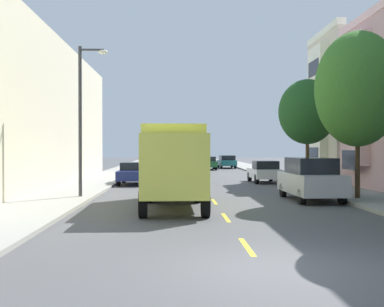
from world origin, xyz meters
The scene contains 14 objects.
ground_plane centered at (0.00, 30.00, 0.00)m, with size 160.00×160.00×0.00m, color #4C4C4F.
sidewalk_left centered at (-7.10, 28.00, 0.07)m, with size 3.20×120.00×0.14m, color #99968E.
sidewalk_right centered at (7.10, 28.00, 0.07)m, with size 3.20×120.00×0.14m, color #99968E.
lane_centerline_dashes centered at (0.00, 24.50, 0.00)m, with size 0.14×47.20×0.01m.
street_tree_second centered at (6.40, 12.04, 4.99)m, with size 3.79×3.79×7.43m.
street_tree_third centered at (6.40, 20.48, 4.59)m, with size 3.54×3.54×6.45m.
street_lamp centered at (-5.95, 13.23, 4.13)m, with size 1.35×0.28×6.90m.
delivery_box_truck centered at (-1.80, 10.28, 1.87)m, with size 2.52×7.93×3.26m.
parked_wagon_charcoal centered at (-4.31, 49.65, 0.80)m, with size 1.89×4.73×1.50m.
parked_wagon_teal centered at (4.29, 48.04, 0.80)m, with size 1.89×4.73×1.50m.
parked_hatchback_white centered at (4.36, 23.93, 0.76)m, with size 1.84×4.04×1.50m.
parked_suv_silver centered at (4.40, 12.43, 0.99)m, with size 2.06×4.84×1.93m.
parked_sedan_navy centered at (-4.44, 22.69, 0.75)m, with size 1.82×4.51×1.43m.
moving_forest_sedan centered at (1.80, 44.17, 0.75)m, with size 1.80×4.50×1.43m.
Camera 1 is at (-1.71, -9.87, 2.38)m, focal length 46.65 mm.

